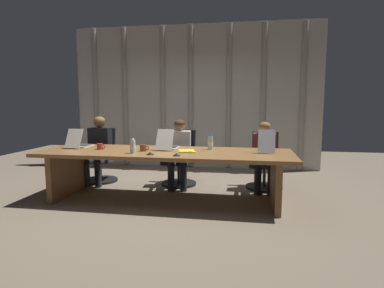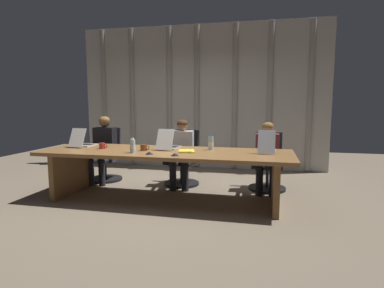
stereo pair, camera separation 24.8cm
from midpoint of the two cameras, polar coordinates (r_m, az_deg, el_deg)
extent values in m
plane|color=#7F705B|center=(4.75, -3.17, -9.89)|extent=(10.65, 10.65, 0.00)
cube|color=olive|center=(4.59, -3.23, -1.54)|extent=(3.58, 1.11, 0.05)
cube|color=black|center=(4.60, -3.22, -2.34)|extent=(3.05, 0.10, 0.06)
cube|color=brown|center=(5.29, -19.51, -4.75)|extent=(0.08, 0.95, 0.67)
cube|color=brown|center=(4.50, 16.17, -6.72)|extent=(0.08, 0.95, 0.67)
cube|color=beige|center=(7.01, 2.52, 8.31)|extent=(5.33, 0.10, 3.05)
cylinder|color=#A39E96|center=(7.69, -14.43, 8.01)|extent=(0.12, 0.12, 2.99)
cylinder|color=#A39E96|center=(7.39, -9.58, 8.17)|extent=(0.12, 0.12, 2.99)
cylinder|color=#A39E96|center=(7.11, -3.04, 8.30)|extent=(0.12, 0.12, 2.99)
cylinder|color=#A39E96|center=(6.97, 1.90, 8.32)|extent=(0.12, 0.12, 2.99)
cylinder|color=#A39E96|center=(6.86, 8.68, 8.26)|extent=(0.12, 0.12, 2.99)
cylinder|color=#A39E96|center=(6.84, 14.68, 8.11)|extent=(0.12, 0.12, 2.99)
cylinder|color=#A39E96|center=(6.91, 21.27, 7.84)|extent=(0.12, 0.12, 2.99)
cube|color=beige|center=(5.37, -17.06, -0.20)|extent=(0.24, 0.33, 0.02)
cube|color=black|center=(5.39, -16.94, -0.06)|extent=(0.21, 0.18, 0.00)
cube|color=beige|center=(5.15, -18.45, 1.07)|extent=(0.24, 0.15, 0.28)
cube|color=black|center=(5.16, -18.42, 1.11)|extent=(0.22, 0.13, 0.25)
cube|color=beige|center=(4.86, -2.38, -0.64)|extent=(0.26, 0.35, 0.02)
cube|color=black|center=(4.89, -2.29, -0.48)|extent=(0.22, 0.20, 0.00)
cube|color=beige|center=(4.61, -3.31, 0.82)|extent=(0.25, 0.17, 0.29)
cube|color=black|center=(4.62, -3.29, 0.86)|extent=(0.23, 0.14, 0.26)
cube|color=#A8ADB7|center=(4.68, 14.71, -1.19)|extent=(0.25, 0.36, 0.02)
cube|color=black|center=(4.70, 14.72, -1.03)|extent=(0.20, 0.20, 0.00)
cube|color=#A8ADB7|center=(4.42, 14.69, 0.41)|extent=(0.24, 0.15, 0.30)
cube|color=black|center=(4.43, 14.70, 0.45)|extent=(0.21, 0.13, 0.27)
cube|color=#2D2D38|center=(6.01, -14.10, -2.41)|extent=(0.51, 0.51, 0.08)
cube|color=#2D2D38|center=(6.17, -13.40, 0.55)|extent=(0.44, 0.15, 0.49)
cylinder|color=#262628|center=(6.04, -14.04, -4.34)|extent=(0.05, 0.05, 0.33)
cylinder|color=black|center=(6.08, -13.98, -6.06)|extent=(0.60, 0.60, 0.04)
cube|color=black|center=(5.51, -0.56, -3.06)|extent=(0.55, 0.55, 0.08)
cube|color=black|center=(5.67, 0.31, 0.11)|extent=(0.45, 0.19, 0.48)
cylinder|color=#262628|center=(5.55, -0.56, -5.15)|extent=(0.05, 0.05, 0.33)
cylinder|color=black|center=(5.59, -0.55, -7.01)|extent=(0.60, 0.60, 0.04)
cube|color=#2D2D38|center=(5.37, 14.60, -3.58)|extent=(0.50, 0.50, 0.08)
cube|color=#2D2D38|center=(5.54, 14.74, -0.37)|extent=(0.44, 0.14, 0.47)
cylinder|color=#262628|center=(5.41, 14.53, -5.72)|extent=(0.05, 0.05, 0.33)
cylinder|color=black|center=(5.45, 14.47, -7.63)|extent=(0.60, 0.60, 0.04)
cube|color=black|center=(5.93, -14.05, 0.40)|extent=(0.38, 0.24, 0.52)
sphere|color=brown|center=(5.90, -14.16, 3.87)|extent=(0.19, 0.19, 0.19)
ellipsoid|color=olive|center=(5.90, -14.17, 4.11)|extent=(0.20, 0.20, 0.14)
cylinder|color=black|center=(5.87, -12.70, 1.04)|extent=(0.08, 0.14, 0.27)
cylinder|color=brown|center=(5.69, -13.48, -0.36)|extent=(0.08, 0.30, 0.06)
cylinder|color=black|center=(5.99, -15.42, 1.08)|extent=(0.08, 0.14, 0.27)
cylinder|color=brown|center=(5.82, -16.26, -0.29)|extent=(0.08, 0.30, 0.06)
cylinder|color=#262833|center=(5.76, -13.86, -2.72)|extent=(0.15, 0.41, 0.13)
cylinder|color=#262833|center=(5.63, -14.53, -5.10)|extent=(0.11, 0.11, 0.43)
cylinder|color=#262833|center=(5.84, -15.66, -2.64)|extent=(0.15, 0.41, 0.13)
cylinder|color=#262833|center=(5.72, -16.36, -4.98)|extent=(0.11, 0.11, 0.43)
cube|color=silver|center=(5.44, -0.38, -0.19)|extent=(0.38, 0.25, 0.48)
sphere|color=#8C6647|center=(5.41, -0.38, 3.38)|extent=(0.19, 0.19, 0.19)
ellipsoid|color=#472D19|center=(5.41, -0.39, 3.63)|extent=(0.19, 0.19, 0.14)
cylinder|color=silver|center=(5.42, 1.21, 0.33)|extent=(0.08, 0.14, 0.27)
cylinder|color=#8C6647|center=(5.23, 0.97, -1.23)|extent=(0.09, 0.30, 0.06)
cylinder|color=silver|center=(5.46, -1.97, 0.38)|extent=(0.08, 0.14, 0.27)
cylinder|color=#8C6647|center=(5.27, -2.33, -1.16)|extent=(0.09, 0.30, 0.06)
cylinder|color=#262833|center=(5.28, 0.41, -3.41)|extent=(0.17, 0.41, 0.13)
cylinder|color=#262833|center=(5.14, 0.16, -6.04)|extent=(0.11, 0.11, 0.43)
cylinder|color=#262833|center=(5.30, -1.74, -3.36)|extent=(0.17, 0.41, 0.13)
cylinder|color=#262833|center=(5.17, -2.05, -5.97)|extent=(0.11, 0.11, 0.43)
cube|color=brown|center=(5.30, 14.55, -0.72)|extent=(0.36, 0.22, 0.47)
sphere|color=tan|center=(5.27, 14.66, 2.81)|extent=(0.18, 0.18, 0.18)
ellipsoid|color=olive|center=(5.27, 14.67, 3.06)|extent=(0.18, 0.18, 0.14)
cylinder|color=brown|center=(5.30, 16.19, -0.30)|extent=(0.07, 0.14, 0.27)
cylinder|color=tan|center=(5.11, 16.24, -1.91)|extent=(0.07, 0.30, 0.06)
cylinder|color=brown|center=(5.30, 12.94, -0.21)|extent=(0.07, 0.14, 0.27)
cylinder|color=tan|center=(5.11, 12.87, -1.81)|extent=(0.07, 0.30, 0.06)
cylinder|color=#262833|center=(5.15, 15.60, -3.95)|extent=(0.13, 0.40, 0.13)
cylinder|color=#262833|center=(5.02, 15.59, -6.65)|extent=(0.11, 0.11, 0.43)
cylinder|color=#262833|center=(5.15, 13.37, -3.89)|extent=(0.13, 0.40, 0.13)
cylinder|color=#262833|center=(5.02, 13.29, -6.59)|extent=(0.11, 0.11, 0.43)
cylinder|color=silver|center=(4.69, 4.90, 0.15)|extent=(0.08, 0.08, 0.20)
cylinder|color=white|center=(4.69, 4.90, 0.03)|extent=(0.08, 0.08, 0.06)
cylinder|color=blue|center=(4.68, 4.92, 1.48)|extent=(0.04, 0.04, 0.02)
cylinder|color=silver|center=(4.45, -8.95, -0.39)|extent=(0.07, 0.07, 0.18)
cylinder|color=white|center=(4.45, -8.95, -0.51)|extent=(0.07, 0.07, 0.06)
cylinder|color=white|center=(4.44, -8.98, 0.92)|extent=(0.04, 0.04, 0.02)
cylinder|color=#B2332D|center=(4.95, -14.35, -0.32)|extent=(0.09, 0.09, 0.09)
torus|color=#B2332D|center=(4.92, -13.78, -0.34)|extent=(0.06, 0.01, 0.06)
cylinder|color=brown|center=(4.63, -7.10, -0.63)|extent=(0.09, 0.09, 0.09)
torus|color=brown|center=(4.61, -6.43, -0.65)|extent=(0.06, 0.01, 0.06)
cone|color=black|center=(4.16, -1.37, -1.88)|extent=(0.11, 0.11, 0.03)
cone|color=black|center=(4.30, -5.99, -1.61)|extent=(0.11, 0.11, 0.03)
cube|color=yellow|center=(4.51, 0.60, -1.26)|extent=(0.29, 0.35, 0.02)
cylinder|color=silver|center=(4.37, 0.19, -1.39)|extent=(0.21, 0.06, 0.01)
camera|label=1|loc=(0.12, -88.44, 0.20)|focal=29.98mm
camera|label=2|loc=(0.12, 91.56, -0.20)|focal=29.98mm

